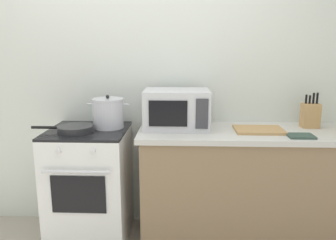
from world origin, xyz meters
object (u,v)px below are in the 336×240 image
object	(u,v)px
stock_pot	(108,113)
knife_block	(310,115)
cutting_board	(259,130)
stove	(90,185)
oven_mitt	(301,136)
frying_pan	(75,129)
microwave	(177,109)

from	to	relation	value
stock_pot	knife_block	distance (m)	1.58
cutting_board	stove	bearing A→B (deg)	-179.95
stove	oven_mitt	xyz separation A→B (m)	(1.57, -0.16, 0.47)
stove	stock_pot	world-z (taller)	stock_pot
oven_mitt	stove	bearing A→B (deg)	174.21
stock_pot	oven_mitt	distance (m)	1.44
stock_pot	oven_mitt	size ratio (longest dim) A/B	1.81
frying_pan	cutting_board	size ratio (longest dim) A/B	1.28
oven_mitt	cutting_board	bearing A→B (deg)	148.17
frying_pan	knife_block	bearing A→B (deg)	7.33
cutting_board	knife_block	xyz separation A→B (m)	(0.43, 0.14, 0.09)
stock_pot	stove	bearing A→B (deg)	-155.73
knife_block	stock_pot	bearing A→B (deg)	-177.37
frying_pan	microwave	bearing A→B (deg)	12.68
frying_pan	microwave	world-z (taller)	microwave
oven_mitt	stock_pot	bearing A→B (deg)	170.87
knife_block	oven_mitt	distance (m)	0.36
stove	stock_pot	size ratio (longest dim) A/B	2.83
stock_pot	oven_mitt	xyz separation A→B (m)	(1.41, -0.23, -0.11)
cutting_board	oven_mitt	xyz separation A→B (m)	(0.26, -0.16, -0.00)
stove	knife_block	distance (m)	1.83
stock_pot	oven_mitt	world-z (taller)	stock_pot
frying_pan	knife_block	xyz separation A→B (m)	(1.80, 0.23, 0.07)
microwave	knife_block	size ratio (longest dim) A/B	1.81
cutting_board	knife_block	bearing A→B (deg)	18.19
frying_pan	cutting_board	distance (m)	1.38
stock_pot	frying_pan	distance (m)	0.29
frying_pan	cutting_board	bearing A→B (deg)	3.82
stove	oven_mitt	world-z (taller)	oven_mitt
stock_pot	microwave	bearing A→B (deg)	1.14
stock_pot	cutting_board	bearing A→B (deg)	-3.33
stock_pot	frying_pan	xyz separation A→B (m)	(-0.22, -0.16, -0.09)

